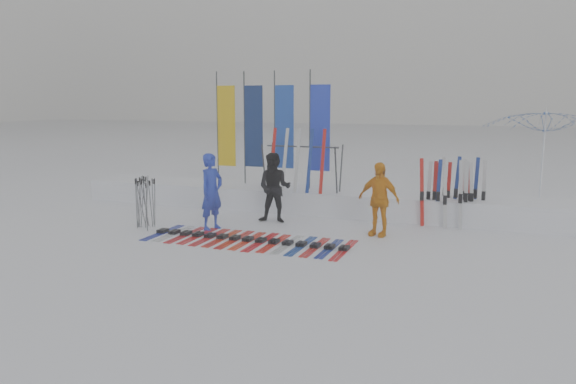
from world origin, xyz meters
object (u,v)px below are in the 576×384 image
at_px(tent_canopy, 543,163).
at_px(ski_rack, 302,162).
at_px(person_yellow, 379,199).
at_px(ski_row, 248,240).
at_px(person_black, 275,188).
at_px(person_blue, 212,192).

bearing_deg(tent_canopy, ski_rack, -164.59).
height_order(person_yellow, ski_row, person_yellow).
xyz_separation_m(person_black, ski_row, (0.19, -1.97, -0.83)).
bearing_deg(person_yellow, person_black, -175.51).
distance_m(tent_canopy, ski_rack, 6.16).
relative_size(ski_row, ski_rack, 2.18).
bearing_deg(person_yellow, ski_rack, 157.80).
distance_m(person_blue, person_black, 1.64).
bearing_deg(person_yellow, tent_canopy, 58.87).
bearing_deg(person_blue, tent_canopy, -44.57).
xyz_separation_m(person_black, tent_canopy, (6.19, 2.97, 0.56)).
height_order(person_black, ski_row, person_black).
bearing_deg(ski_row, ski_rack, 88.83).
height_order(person_blue, person_black, person_blue).
relative_size(person_blue, tent_canopy, 0.56).
xyz_separation_m(person_yellow, tent_canopy, (3.51, 3.44, 0.60)).
distance_m(person_blue, person_yellow, 3.83).
bearing_deg(ski_rack, person_black, -100.76).
relative_size(person_blue, ski_row, 0.40).
distance_m(person_black, person_yellow, 2.72).
distance_m(person_blue, tent_canopy, 8.42).
relative_size(person_black, ski_row, 0.39).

